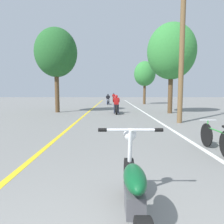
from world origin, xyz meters
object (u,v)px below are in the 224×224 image
utility_pole (182,43)px  bicycle_parked (216,138)px  motorcycle_foreground (134,193)px  motorcycle_rider_mid (108,100)px  roadside_tree_right_far (145,74)px  motorcycle_rider_lead (116,106)px  roadside_tree_right_near (171,52)px  motorcycle_rider_far (114,98)px  roadside_tree_left (56,53)px

utility_pole → bicycle_parked: utility_pole is taller
motorcycle_foreground → utility_pole: bearing=68.1°
utility_pole → motorcycle_rider_mid: (-3.83, 14.95, -3.35)m
roadside_tree_right_far → bicycle_parked: 20.67m
motorcycle_rider_mid → bicycle_parked: bearing=-81.1°
bicycle_parked → motorcycle_rider_lead: bearing=104.1°
utility_pole → roadside_tree_right_near: bearing=79.6°
motorcycle_rider_far → roadside_tree_right_near: bearing=-78.4°
motorcycle_rider_lead → motorcycle_foreground: bearing=-90.3°
motorcycle_foreground → bicycle_parked: motorcycle_foreground is taller
roadside_tree_right_near → bicycle_parked: roadside_tree_right_near is taller
utility_pole → roadside_tree_right_far: utility_pole is taller
motorcycle_rider_lead → motorcycle_rider_mid: size_ratio=1.10×
roadside_tree_right_near → roadside_tree_left: roadside_tree_right_near is taller
roadside_tree_left → motorcycle_rider_mid: size_ratio=3.17×
bicycle_parked → roadside_tree_left: bearing=123.8°
roadside_tree_left → bicycle_parked: 12.71m
motorcycle_foreground → roadside_tree_right_near: bearing=72.2°
roadside_tree_left → motorcycle_rider_lead: (4.40, -0.85, -3.86)m
utility_pole → motorcycle_foreground: (-3.09, -7.66, -3.44)m
motorcycle_foreground → motorcycle_rider_lead: size_ratio=0.91×
roadside_tree_right_far → motorcycle_rider_lead: roadside_tree_right_far is taller
roadside_tree_left → motorcycle_rider_lead: bearing=-10.9°
roadside_tree_right_near → motorcycle_foreground: bearing=-107.8°
utility_pole → roadside_tree_right_far: 15.50m
bicycle_parked → roadside_tree_right_near: bearing=80.6°
roadside_tree_left → bicycle_parked: (6.70, -10.03, -4.01)m
motorcycle_rider_lead → roadside_tree_right_far: bearing=71.2°
motorcycle_rider_mid → roadside_tree_right_near: bearing=-65.9°
motorcycle_rider_lead → bicycle_parked: bearing=-75.9°
roadside_tree_right_far → motorcycle_rider_mid: bearing=-173.4°
roadside_tree_right_far → motorcycle_rider_lead: size_ratio=2.50×
roadside_tree_right_far → bicycle_parked: (-1.49, -20.33, -3.42)m
roadside_tree_right_near → bicycle_parked: 10.31m
utility_pole → motorcycle_rider_mid: bearing=104.4°
roadside_tree_right_far → motorcycle_foreground: roadside_tree_right_far is taller
roadside_tree_right_near → motorcycle_rider_mid: size_ratio=3.23×
roadside_tree_left → motorcycle_foreground: bearing=-71.3°
roadside_tree_right_near → bicycle_parked: (-1.56, -9.38, -3.97)m
roadside_tree_right_far → bicycle_parked: bearing=-94.2°
motorcycle_rider_mid → bicycle_parked: 20.04m
motorcycle_rider_lead → roadside_tree_right_near: bearing=2.9°
roadside_tree_right_near → motorcycle_rider_far: roadside_tree_right_near is taller
roadside_tree_right_far → motorcycle_foreground: (-3.85, -23.14, -3.37)m
motorcycle_rider_mid → motorcycle_rider_far: bearing=84.8°
roadside_tree_right_far → motorcycle_rider_far: bearing=115.5°
utility_pole → motorcycle_rider_far: utility_pole is taller
motorcycle_rider_far → bicycle_parked: 28.45m
roadside_tree_right_near → bicycle_parked: bearing=-99.4°
motorcycle_foreground → bicycle_parked: bearing=50.0°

